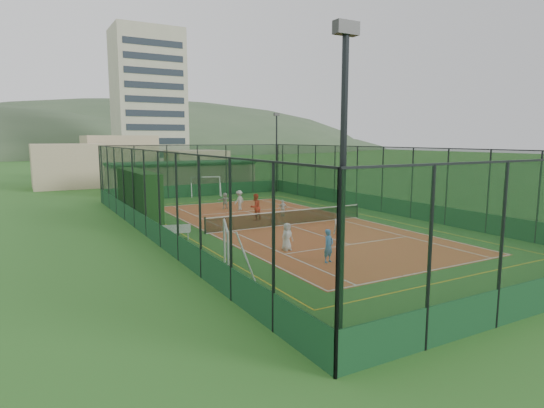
# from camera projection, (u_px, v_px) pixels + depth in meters

# --- Properties ---
(ground) EXTENTS (300.00, 300.00, 0.00)m
(ground) POSITION_uv_depth(u_px,v_px,m) (288.00, 225.00, 29.82)
(ground) COLOR #2C6623
(ground) RESTS_ON ground
(court_slab) EXTENTS (11.17, 23.97, 0.01)m
(court_slab) POSITION_uv_depth(u_px,v_px,m) (288.00, 225.00, 29.82)
(court_slab) COLOR #B05027
(court_slab) RESTS_ON ground
(tennis_net) EXTENTS (11.67, 0.12, 1.06)m
(tennis_net) POSITION_uv_depth(u_px,v_px,m) (288.00, 217.00, 29.74)
(tennis_net) COLOR black
(tennis_net) RESTS_ON ground
(perimeter_fence) EXTENTS (18.12, 34.12, 5.00)m
(perimeter_fence) POSITION_uv_depth(u_px,v_px,m) (288.00, 187.00, 29.46)
(perimeter_fence) COLOR black
(perimeter_fence) RESTS_ON ground
(floodlight_sw) EXTENTS (0.60, 0.26, 8.25)m
(floodlight_sw) POSITION_uv_depth(u_px,v_px,m) (342.00, 204.00, 10.73)
(floodlight_sw) COLOR black
(floodlight_sw) RESTS_ON ground
(floodlight_ne) EXTENTS (0.60, 0.26, 8.25)m
(floodlight_ne) POSITION_uv_depth(u_px,v_px,m) (277.00, 153.00, 47.71)
(floodlight_ne) COLOR black
(floodlight_ne) RESTS_ON ground
(clubhouse) EXTENTS (15.20, 7.20, 3.15)m
(clubhouse) POSITION_uv_depth(u_px,v_px,m) (182.00, 177.00, 48.59)
(clubhouse) COLOR tan
(clubhouse) RESTS_ON ground
(apartment_tower) EXTENTS (15.00, 12.00, 30.00)m
(apartment_tower) POSITION_uv_depth(u_px,v_px,m) (148.00, 97.00, 104.29)
(apartment_tower) COLOR beige
(apartment_tower) RESTS_ON ground
(distant_hills) EXTENTS (200.00, 60.00, 24.00)m
(distant_hills) POSITION_uv_depth(u_px,v_px,m) (67.00, 154.00, 159.39)
(distant_hills) COLOR #384C33
(distant_hills) RESTS_ON ground
(hedge_left) EXTENTS (1.20, 8.02, 3.51)m
(hedge_left) POSITION_uv_depth(u_px,v_px,m) (139.00, 197.00, 30.55)
(hedge_left) COLOR black
(hedge_left) RESTS_ON ground
(white_bench) EXTENTS (1.67, 0.85, 0.91)m
(white_bench) POSITION_uv_depth(u_px,v_px,m) (175.00, 232.00, 25.46)
(white_bench) COLOR white
(white_bench) RESTS_ON ground
(futsal_goal_near) EXTENTS (3.22, 1.93, 2.00)m
(futsal_goal_near) POSITION_uv_depth(u_px,v_px,m) (226.00, 249.00, 19.27)
(futsal_goal_near) COLOR white
(futsal_goal_near) RESTS_ON ground
(futsal_goal_far) EXTENTS (3.02, 1.62, 1.87)m
(futsal_goal_far) POSITION_uv_depth(u_px,v_px,m) (206.00, 187.00, 44.66)
(futsal_goal_far) COLOR white
(futsal_goal_far) RESTS_ON ground
(child_near_left) EXTENTS (0.76, 0.56, 1.41)m
(child_near_left) POSITION_uv_depth(u_px,v_px,m) (287.00, 237.00, 22.96)
(child_near_left) COLOR silver
(child_near_left) RESTS_ON court_slab
(child_near_mid) EXTENTS (0.64, 0.51, 1.54)m
(child_near_mid) POSITION_uv_depth(u_px,v_px,m) (329.00, 246.00, 20.74)
(child_near_mid) COLOR #457DC3
(child_near_mid) RESTS_ON court_slab
(child_near_right) EXTENTS (0.73, 0.65, 1.25)m
(child_near_right) POSITION_uv_depth(u_px,v_px,m) (338.00, 224.00, 26.85)
(child_near_right) COLOR silver
(child_near_right) RESTS_ON court_slab
(child_far_left) EXTENTS (1.17, 0.97, 1.57)m
(child_far_left) POSITION_uv_depth(u_px,v_px,m) (239.00, 200.00, 35.83)
(child_far_left) COLOR silver
(child_far_left) RESTS_ON court_slab
(child_far_right) EXTENTS (0.74, 0.35, 1.22)m
(child_far_right) POSITION_uv_depth(u_px,v_px,m) (283.00, 208.00, 32.91)
(child_far_right) COLOR white
(child_far_right) RESTS_ON court_slab
(child_far_back) EXTENTS (1.23, 0.44, 1.30)m
(child_far_back) POSITION_uv_depth(u_px,v_px,m) (225.00, 201.00, 36.64)
(child_far_back) COLOR silver
(child_far_back) RESTS_ON court_slab
(coach) EXTENTS (1.07, 0.94, 1.85)m
(coach) POSITION_uv_depth(u_px,v_px,m) (255.00, 207.00, 31.41)
(coach) COLOR red
(coach) RESTS_ON court_slab
(tennis_balls) EXTENTS (4.68, 1.41, 0.07)m
(tennis_balls) POSITION_uv_depth(u_px,v_px,m) (291.00, 220.00, 31.26)
(tennis_balls) COLOR #CCE033
(tennis_balls) RESTS_ON court_slab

